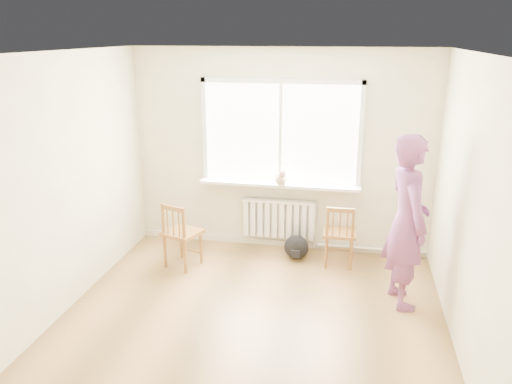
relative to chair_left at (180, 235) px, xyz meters
The scene contains 13 objects.
floor 1.80m from the chair_left, 49.73° to the right, with size 4.50×4.50×0.00m, color #A97945.
ceiling 2.86m from the chair_left, 49.73° to the right, with size 4.50×4.50×0.00m, color white.
back_wall 1.72m from the chair_left, 38.91° to the left, with size 4.00×0.01×2.70m, color beige.
window 1.89m from the chair_left, 38.14° to the left, with size 2.12×0.05×1.42m.
windowsill 1.47m from the chair_left, 35.38° to the left, with size 2.15×0.22×0.04m, color white.
radiator 1.40m from the chair_left, 35.99° to the left, with size 1.00×0.12×0.55m.
heating_pipe 2.55m from the chair_left, 19.72° to the left, with size 0.04×0.04×1.40m, color silver.
baseboard 1.50m from the chair_left, 38.45° to the left, with size 4.00×0.03×0.08m, color beige.
chair_left is the anchor object (origin of this frame).
chair_right 2.01m from the chair_left, 12.06° to the left, with size 0.42×0.40×0.83m.
person 2.75m from the chair_left, ahead, with size 0.69×0.45×1.90m, color #AF3A5C.
cat 1.51m from the chair_left, 31.55° to the left, with size 0.23×0.37×0.26m.
backpack 1.54m from the chair_left, 20.50° to the left, with size 0.32×0.24×0.32m, color black.
Camera 1 is at (0.93, -4.17, 2.87)m, focal length 35.00 mm.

